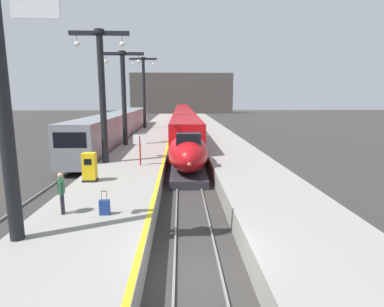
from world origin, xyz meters
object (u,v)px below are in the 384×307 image
station_column_mid (102,85)px  station_column_far (124,89)px  station_column_near (1,68)px  ticket_machine_yellow (90,168)px  departure_info_board (140,144)px  highspeed_train_main (183,118)px  rolling_suitcase (105,207)px  regional_train_adjacent (120,126)px  passenger_near_edge (61,190)px  station_column_distant (144,87)px

station_column_mid → station_column_far: station_column_mid is taller
station_column_near → ticket_machine_yellow: station_column_near is taller
station_column_near → departure_info_board: bearing=77.1°
highspeed_train_main → rolling_suitcase: highspeed_train_main is taller
rolling_suitcase → regional_train_adjacent: bearing=99.4°
passenger_near_edge → rolling_suitcase: passenger_near_edge is taller
regional_train_adjacent → ticket_machine_yellow: size_ratio=22.88×
highspeed_train_main → station_column_distant: station_column_distant is taller
ticket_machine_yellow → departure_info_board: 4.69m
regional_train_adjacent → station_column_mid: station_column_mid is taller
highspeed_train_main → rolling_suitcase: (-3.54, -43.23, -0.62)m
highspeed_train_main → station_column_distant: 11.22m
rolling_suitcase → ticket_machine_yellow: ticket_machine_yellow is taller
station_column_far → passenger_near_edge: 18.80m
passenger_near_edge → ticket_machine_yellow: 4.93m
ticket_machine_yellow → highspeed_train_main: bearing=81.7°
ticket_machine_yellow → departure_info_board: bearing=60.5°
passenger_near_edge → ticket_machine_yellow: (-0.31, 4.91, -0.25)m
station_column_far → highspeed_train_main: bearing=76.6°
regional_train_adjacent → ticket_machine_yellow: (2.55, -22.56, -0.34)m
passenger_near_edge → highspeed_train_main: bearing=83.1°
highspeed_train_main → departure_info_board: size_ratio=35.53×
station_column_distant → ticket_machine_yellow: (0.35, -30.16, -5.40)m
passenger_near_edge → departure_info_board: (1.97, 8.94, 0.52)m
station_column_near → rolling_suitcase: station_column_near is taller
regional_train_adjacent → departure_info_board: regional_train_adjacent is taller
station_column_near → station_column_far: 20.52m
station_column_near → ticket_machine_yellow: size_ratio=5.57×
ticket_machine_yellow → station_column_distant: bearing=90.7°
station_column_far → departure_info_board: 10.43m
highspeed_train_main → station_column_distant: (-5.90, -7.99, 5.22)m
rolling_suitcase → station_column_distant: bearing=93.8°
station_column_near → station_column_distant: station_column_distant is taller
highspeed_train_main → station_column_far: station_column_far is taller
regional_train_adjacent → passenger_near_edge: size_ratio=21.66×
ticket_machine_yellow → station_column_far: bearing=91.5°
rolling_suitcase → departure_info_board: departure_info_board is taller
station_column_distant → passenger_near_edge: size_ratio=6.13×
station_column_distant → rolling_suitcase: (2.36, -35.25, -5.84)m
station_column_near → departure_info_board: 12.13m
station_column_distant → passenger_near_edge: station_column_distant is taller
highspeed_train_main → regional_train_adjacent: size_ratio=2.06×
highspeed_train_main → departure_info_board: 34.29m
station_column_near → passenger_near_edge: bearing=75.0°
departure_info_board → station_column_far: bearing=105.7°
station_column_mid → rolling_suitcase: size_ratio=9.23×
station_column_mid → departure_info_board: (2.62, -1.07, -3.95)m
regional_train_adjacent → station_column_distant: 9.40m
station_column_far → passenger_near_edge: size_ratio=5.23×
highspeed_train_main → station_column_near: size_ratio=8.46×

